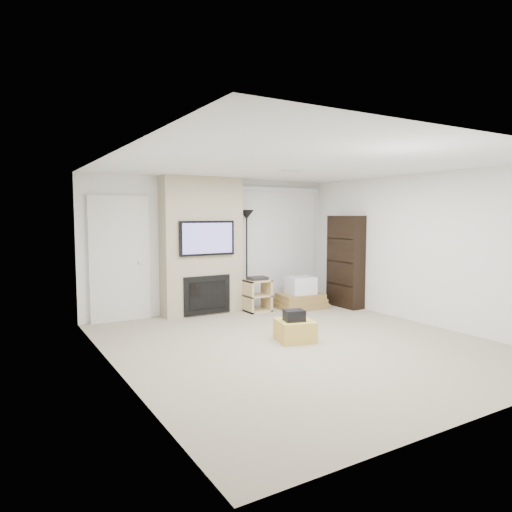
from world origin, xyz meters
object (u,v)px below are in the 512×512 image
ottoman (295,330)px  av_stand (257,293)px  floor_lamp (247,231)px  box_stack (300,296)px  bookshelf (346,261)px

ottoman → av_stand: (0.57, 2.01, 0.20)m
av_stand → floor_lamp: bearing=96.8°
box_stack → bookshelf: 1.13m
floor_lamp → box_stack: 1.65m
ottoman → box_stack: (1.47, 1.87, 0.08)m
ottoman → floor_lamp: bearing=77.2°
av_stand → bookshelf: bookshelf is taller
box_stack → bookshelf: (0.84, -0.34, 0.67)m
ottoman → floor_lamp: (0.53, 2.35, 1.35)m
bookshelf → box_stack: bearing=157.7°
box_stack → bookshelf: size_ratio=0.55×
ottoman → box_stack: 2.38m
box_stack → bookshelf: bookshelf is taller
ottoman → bookshelf: size_ratio=0.28×
floor_lamp → bookshelf: 2.05m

